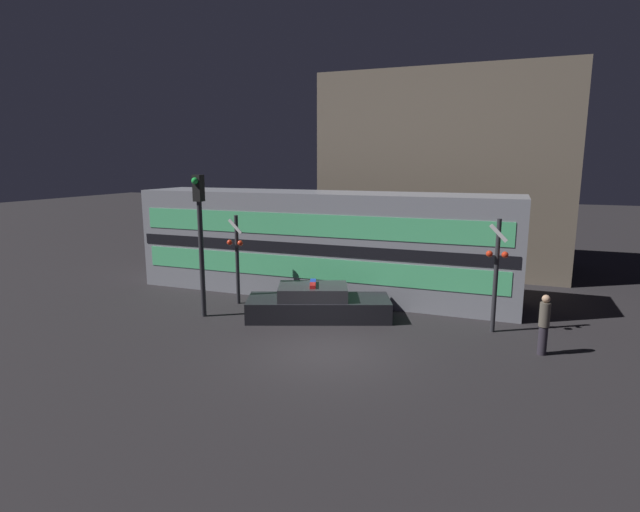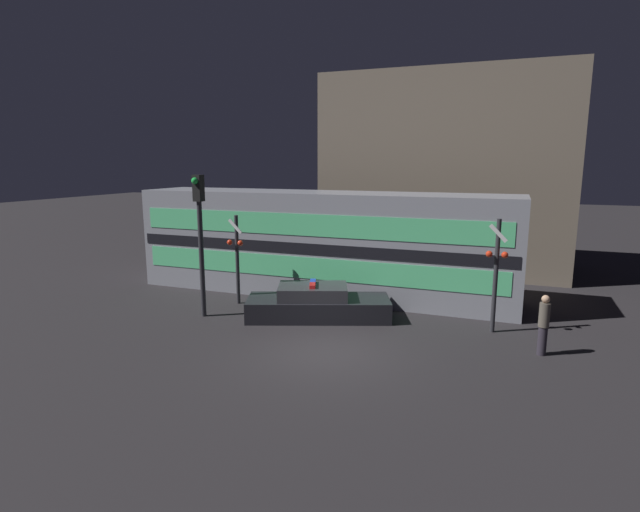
{
  "view_description": "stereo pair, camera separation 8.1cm",
  "coord_description": "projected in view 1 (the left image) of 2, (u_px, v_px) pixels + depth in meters",
  "views": [
    {
      "loc": [
        4.71,
        -12.83,
        5.41
      ],
      "look_at": [
        -1.95,
        4.56,
        1.9
      ],
      "focal_mm": 28.0,
      "sensor_mm": 36.0,
      "label": 1
    },
    {
      "loc": [
        4.79,
        -12.8,
        5.41
      ],
      "look_at": [
        -1.95,
        4.56,
        1.9
      ],
      "focal_mm": 28.0,
      "sensor_mm": 36.0,
      "label": 2
    }
  ],
  "objects": [
    {
      "name": "police_car",
      "position": [
        317.0,
        304.0,
        17.51
      ],
      "size": [
        5.27,
        3.42,
        1.3
      ],
      "rotation": [
        0.0,
        0.0,
        0.36
      ],
      "color": "black",
      "rests_on": "ground_plane"
    },
    {
      "name": "ground_plane",
      "position": [
        327.0,
        352.0,
        14.43
      ],
      "size": [
        120.0,
        120.0,
        0.0
      ],
      "primitive_type": "plane",
      "color": "#262326"
    },
    {
      "name": "crossing_signal_far",
      "position": [
        237.0,
        256.0,
        19.03
      ],
      "size": [
        0.67,
        0.31,
        3.44
      ],
      "color": "#2D2D33",
      "rests_on": "ground_plane"
    },
    {
      "name": "traffic_light_corner",
      "position": [
        200.0,
        229.0,
        17.2
      ],
      "size": [
        0.3,
        0.46,
        4.99
      ],
      "color": "#2D2D33",
      "rests_on": "ground_plane"
    },
    {
      "name": "building_left",
      "position": [
        445.0,
        173.0,
        25.7
      ],
      "size": [
        11.92,
        5.93,
        9.68
      ],
      "color": "#726656",
      "rests_on": "ground_plane"
    },
    {
      "name": "train",
      "position": [
        321.0,
        243.0,
        20.62
      ],
      "size": [
        15.67,
        2.95,
        4.21
      ],
      "color": "gray",
      "rests_on": "ground_plane"
    },
    {
      "name": "crossing_signal_near",
      "position": [
        496.0,
        271.0,
        15.77
      ],
      "size": [
        0.67,
        0.31,
        3.68
      ],
      "color": "#2D2D33",
      "rests_on": "ground_plane"
    },
    {
      "name": "pedestrian",
      "position": [
        544.0,
        324.0,
        14.09
      ],
      "size": [
        0.3,
        0.3,
        1.76
      ],
      "color": "#2D2833",
      "rests_on": "ground_plane"
    }
  ]
}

